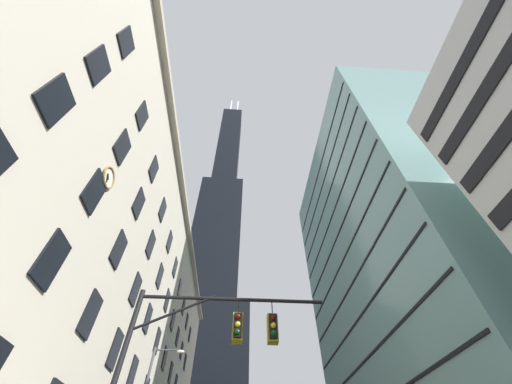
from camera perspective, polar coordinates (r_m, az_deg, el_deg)
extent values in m
cube|color=beige|center=(37.73, -32.16, -21.01)|extent=(17.72, 59.46, 28.76)
cube|color=#B2A893|center=(41.80, -13.45, -6.62)|extent=(0.70, 59.46, 0.60)
cube|color=black|center=(14.76, -35.67, -10.85)|extent=(0.14, 1.40, 2.20)
cube|color=black|center=(18.65, -30.18, -20.33)|extent=(0.14, 1.40, 2.20)
cube|color=black|center=(22.98, -26.32, -26.30)|extent=(0.14, 1.40, 2.20)
cube|color=black|center=(27.53, -23.48, -30.28)|extent=(0.14, 1.40, 2.20)
cube|color=black|center=(14.60, -35.09, 14.84)|extent=(0.14, 1.40, 2.20)
cube|color=black|center=(17.12, -29.58, 0.13)|extent=(0.14, 1.40, 2.20)
cube|color=black|center=(20.57, -25.74, -10.26)|extent=(0.14, 1.40, 2.20)
cube|color=black|center=(24.56, -22.94, -17.45)|extent=(0.14, 1.40, 2.20)
cube|color=black|center=(28.87, -20.81, -22.54)|extent=(0.14, 1.40, 2.20)
cube|color=black|center=(33.37, -19.14, -26.27)|extent=(0.14, 1.40, 2.20)
cube|color=black|center=(37.99, -17.80, -29.08)|extent=(0.14, 1.40, 2.20)
cube|color=black|center=(42.70, -16.71, -31.28)|extent=(0.14, 1.40, 2.20)
cube|color=black|center=(47.47, -15.79, -33.02)|extent=(0.14, 1.40, 2.20)
cube|color=black|center=(17.99, -28.96, 21.37)|extent=(0.14, 1.40, 2.20)
cube|color=black|center=(20.09, -25.15, 8.16)|extent=(0.14, 1.40, 2.20)
cube|color=black|center=(23.10, -22.38, -2.10)|extent=(0.14, 1.40, 2.20)
cube|color=black|center=(26.72, -20.29, -9.80)|extent=(0.14, 1.40, 2.20)
cube|color=black|center=(30.72, -18.67, -15.58)|extent=(0.14, 1.40, 2.20)
cube|color=black|center=(34.99, -17.36, -19.97)|extent=(0.14, 1.40, 2.20)
cube|color=black|center=(39.42, -16.29, -23.39)|extent=(0.14, 1.40, 2.20)
cube|color=black|center=(43.98, -15.41, -26.11)|extent=(0.14, 1.40, 2.20)
cube|color=black|center=(48.62, -14.66, -28.30)|extent=(0.14, 1.40, 2.20)
cube|color=black|center=(53.33, -14.01, -30.11)|extent=(0.14, 1.40, 2.20)
cube|color=black|center=(21.67, -24.53, 25.62)|extent=(0.14, 1.40, 2.20)
cube|color=black|center=(23.44, -21.81, 13.99)|extent=(0.14, 1.40, 2.20)
cube|color=black|center=(26.07, -19.77, 4.33)|extent=(0.14, 1.40, 2.20)
cube|color=black|center=(29.32, -18.18, -3.39)|extent=(0.14, 1.40, 2.20)
cube|color=black|center=(33.01, -16.91, -9.47)|extent=(0.14, 1.40, 2.20)
cube|color=black|center=(37.01, -15.88, -14.29)|extent=(0.14, 1.40, 2.20)
cube|color=black|center=(41.23, -15.02, -18.14)|extent=(0.14, 1.40, 2.20)
cube|color=black|center=(45.61, -14.29, -21.26)|extent=(0.14, 1.40, 2.20)
cube|color=black|center=(50.10, -13.67, -23.83)|extent=(0.14, 1.40, 2.20)
cube|color=black|center=(54.68, -13.13, -25.96)|extent=(0.14, 1.40, 2.20)
torus|color=olive|center=(18.33, -27.32, 2.57)|extent=(0.12, 1.33, 1.33)
cylinder|color=silver|center=(18.35, -27.43, 2.57)|extent=(0.05, 1.15, 1.15)
cube|color=black|center=(18.19, -27.42, 2.70)|extent=(0.03, 0.33, 0.25)
cube|color=black|center=(18.10, -27.56, 2.53)|extent=(0.03, 0.36, 0.44)
cube|color=black|center=(127.14, -7.87, -10.17)|extent=(20.05, 20.05, 65.90)
cube|color=black|center=(181.85, -5.47, 8.62)|extent=(12.89, 12.89, 82.38)
cylinder|color=silver|center=(229.55, -5.13, 16.23)|extent=(1.20, 1.20, 27.24)
cylinder|color=silver|center=(229.32, -3.79, 16.17)|extent=(1.20, 1.20, 27.24)
cube|color=black|center=(22.54, 39.47, 16.50)|extent=(0.16, 11.16, 1.10)
cube|color=black|center=(24.84, 36.00, 19.80)|extent=(0.16, 11.16, 1.10)
cube|color=gray|center=(46.35, 26.55, -11.84)|extent=(16.73, 35.58, 50.12)
cube|color=black|center=(37.29, 21.30, -28.59)|extent=(0.12, 34.58, 0.24)
cube|color=black|center=(38.62, 19.56, -23.11)|extent=(0.12, 34.58, 0.24)
cube|color=black|center=(40.31, 18.07, -18.03)|extent=(0.12, 34.58, 0.24)
cube|color=black|center=(42.31, 16.79, -13.39)|extent=(0.12, 34.58, 0.24)
cube|color=black|center=(44.59, 15.67, -9.18)|extent=(0.12, 34.58, 0.24)
cube|color=black|center=(47.09, 14.69, -5.40)|extent=(0.12, 34.58, 0.24)
cube|color=black|center=(49.79, 13.83, -2.02)|extent=(0.12, 34.58, 0.24)
cube|color=black|center=(52.65, 13.06, 1.01)|extent=(0.12, 34.58, 0.24)
cube|color=black|center=(55.65, 12.36, 3.72)|extent=(0.12, 34.58, 0.24)
cylinder|color=black|center=(12.36, -4.64, -20.60)|extent=(7.30, 0.14, 0.14)
cylinder|color=black|center=(12.32, -15.86, -22.11)|extent=(3.00, 0.10, 1.52)
cylinder|color=black|center=(12.22, -3.50, -21.91)|extent=(0.04, 0.04, 0.60)
cube|color=black|center=(11.91, -3.69, -25.16)|extent=(0.30, 0.30, 0.90)
cube|color=olive|center=(12.07, -3.71, -25.47)|extent=(0.40, 0.40, 1.04)
sphere|color=#450808|center=(11.88, -3.59, -23.61)|extent=(0.20, 0.20, 0.20)
sphere|color=yellow|center=(11.76, -3.66, -24.86)|extent=(0.20, 0.20, 0.20)
sphere|color=#083D10|center=(11.66, -3.74, -26.12)|extent=(0.20, 0.20, 0.20)
cylinder|color=black|center=(12.30, 3.23, -22.10)|extent=(0.04, 0.04, 0.60)
cube|color=black|center=(11.99, 3.39, -25.33)|extent=(0.30, 0.30, 0.90)
cube|color=olive|center=(12.15, 3.30, -25.64)|extent=(0.40, 0.40, 1.04)
sphere|color=#450808|center=(11.96, 3.42, -23.80)|extent=(0.20, 0.20, 0.20)
sphere|color=yellow|center=(11.85, 3.49, -25.03)|extent=(0.20, 0.20, 0.20)
sphere|color=#083D10|center=(11.74, 3.56, -26.29)|extent=(0.20, 0.20, 0.20)
cylinder|color=#47474C|center=(23.85, -17.19, -27.94)|extent=(1.82, 0.10, 0.10)
ellipsoid|color=#EFE5C6|center=(23.65, -14.82, -28.50)|extent=(0.56, 0.32, 0.24)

